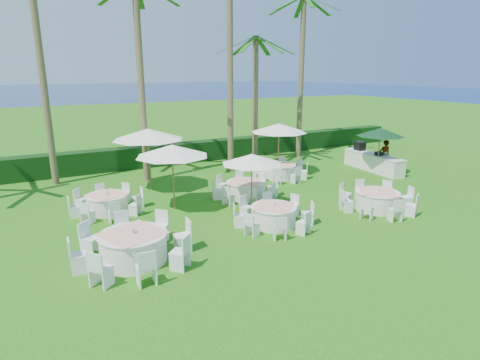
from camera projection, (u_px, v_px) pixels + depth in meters
The scene contains 21 objects.
ground at pixel (286, 231), 13.94m from camera, with size 120.00×120.00×0.00m, color #216110.
hedge at pixel (171, 154), 23.96m from camera, with size 34.00×1.00×1.20m, color black.
ocean at pixel (52, 93), 100.39m from camera, with size 260.00×260.00×0.00m, color #081455.
banquet_table_a at pixel (133, 246), 11.68m from camera, with size 3.48×3.48×1.04m.
banquet_table_b at pixel (273, 215), 14.40m from camera, with size 2.82×2.82×0.89m.
banquet_table_c at pixel (377, 200), 16.04m from camera, with size 3.00×3.00×0.92m.
banquet_table_d at pixel (107, 203), 15.78m from camera, with size 2.83×2.83×0.87m.
banquet_table_e at pixel (245, 189), 17.57m from camera, with size 2.86×2.86×0.89m.
banquet_table_f at pixel (280, 171), 20.83m from camera, with size 2.86×2.86×0.87m.
umbrella_a at pixel (172, 151), 15.56m from camera, with size 2.89×2.89×2.64m.
umbrella_b at pixel (252, 159), 15.53m from camera, with size 2.41×2.41×2.30m.
umbrella_c at pixel (148, 134), 18.11m from camera, with size 3.24×3.24×2.88m.
umbrella_d at pixel (279, 128), 21.18m from camera, with size 2.99×2.99×2.72m.
umbrella_green at pixel (380, 132), 21.17m from camera, with size 2.48×2.48×2.48m.
buffet_table at pixel (373, 161), 22.38m from camera, with size 1.16×4.09×1.44m.
staff_person at pixel (384, 156), 22.05m from camera, with size 0.64×0.42×1.76m, color gray.
palm_a at pixel (40, 52), 18.15m from camera, with size 4.40×3.95×11.49m.
palm_b at pixel (141, 76), 19.10m from camera, with size 4.40×4.16×9.41m.
palm_c at pixel (230, 54), 20.85m from camera, with size 4.38×4.22×11.50m.
palm_d at pixel (255, 95), 23.00m from camera, with size 4.19×4.39×7.29m.
palm_e at pixel (301, 72), 24.74m from camera, with size 4.40×4.13×9.70m.
Camera 1 is at (-7.60, -10.64, 5.41)m, focal length 30.00 mm.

